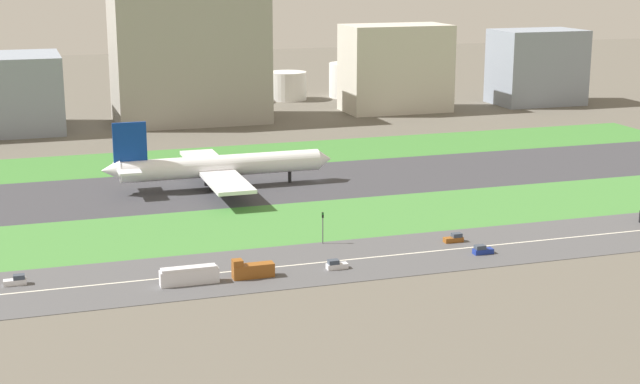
{
  "coord_description": "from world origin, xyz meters",
  "views": [
    {
      "loc": [
        -82.05,
        -255.4,
        62.4
      ],
      "look_at": [
        -11.26,
        -36.5,
        6.0
      ],
      "focal_mm": 53.63,
      "sensor_mm": 36.0,
      "label": 1
    }
  ],
  "objects_px": {
    "car_3": "(336,265)",
    "hangar_building": "(189,59)",
    "fuel_tank_east": "(353,80)",
    "fuel_tank_west": "(227,86)",
    "car_4": "(454,238)",
    "car_2": "(16,281)",
    "office_tower": "(396,68)",
    "cargo_warehouse": "(537,67)",
    "airliner": "(216,166)",
    "car_1": "(482,250)",
    "truck_0": "(252,270)",
    "bus_0": "(189,276)",
    "fuel_tank_centre": "(287,86)",
    "traffic_light": "(323,225)"
  },
  "relations": [
    {
      "from": "car_1",
      "to": "cargo_warehouse",
      "type": "bearing_deg",
      "value": -123.05
    },
    {
      "from": "car_2",
      "to": "airliner",
      "type": "bearing_deg",
      "value": 51.38
    },
    {
      "from": "bus_0",
      "to": "fuel_tank_west",
      "type": "xyz_separation_m",
      "value": [
        60.27,
        237.0,
        5.34
      ]
    },
    {
      "from": "car_4",
      "to": "car_2",
      "type": "xyz_separation_m",
      "value": [
        -94.58,
        0.0,
        0.0
      ]
    },
    {
      "from": "truck_0",
      "to": "car_4",
      "type": "distance_m",
      "value": 50.48
    },
    {
      "from": "car_1",
      "to": "fuel_tank_west",
      "type": "xyz_separation_m",
      "value": [
        -3.73,
        237.0,
        6.24
      ]
    },
    {
      "from": "fuel_tank_east",
      "to": "fuel_tank_west",
      "type": "bearing_deg",
      "value": 180.0
    },
    {
      "from": "car_1",
      "to": "fuel_tank_east",
      "type": "xyz_separation_m",
      "value": [
        55.5,
        237.0,
        6.86
      ]
    },
    {
      "from": "fuel_tank_west",
      "to": "fuel_tank_centre",
      "type": "height_order",
      "value": "fuel_tank_west"
    },
    {
      "from": "office_tower",
      "to": "cargo_warehouse",
      "type": "distance_m",
      "value": 66.71
    },
    {
      "from": "fuel_tank_east",
      "to": "truck_0",
      "type": "bearing_deg",
      "value": -114.26
    },
    {
      "from": "car_4",
      "to": "fuel_tank_west",
      "type": "distance_m",
      "value": 227.09
    },
    {
      "from": "car_3",
      "to": "fuel_tank_east",
      "type": "height_order",
      "value": "fuel_tank_east"
    },
    {
      "from": "traffic_light",
      "to": "office_tower",
      "type": "height_order",
      "value": "office_tower"
    },
    {
      "from": "cargo_warehouse",
      "to": "fuel_tank_west",
      "type": "height_order",
      "value": "cargo_warehouse"
    },
    {
      "from": "car_2",
      "to": "fuel_tank_east",
      "type": "height_order",
      "value": "fuel_tank_east"
    },
    {
      "from": "airliner",
      "to": "fuel_tank_centre",
      "type": "height_order",
      "value": "airliner"
    },
    {
      "from": "traffic_light",
      "to": "fuel_tank_east",
      "type": "xyz_separation_m",
      "value": [
        86.01,
        219.01,
        3.49
      ]
    },
    {
      "from": "car_3",
      "to": "hangar_building",
      "type": "xyz_separation_m",
      "value": [
        5.23,
        192.0,
        23.5
      ]
    },
    {
      "from": "car_1",
      "to": "car_3",
      "type": "relative_size",
      "value": 1.0
    },
    {
      "from": "car_1",
      "to": "bus_0",
      "type": "distance_m",
      "value": 64.0
    },
    {
      "from": "car_1",
      "to": "bus_0",
      "type": "height_order",
      "value": "bus_0"
    },
    {
      "from": "car_4",
      "to": "car_2",
      "type": "height_order",
      "value": "same"
    },
    {
      "from": "bus_0",
      "to": "cargo_warehouse",
      "type": "height_order",
      "value": "cargo_warehouse"
    },
    {
      "from": "airliner",
      "to": "office_tower",
      "type": "xyz_separation_m",
      "value": [
        100.38,
        114.0,
        11.68
      ]
    },
    {
      "from": "bus_0",
      "to": "traffic_light",
      "type": "xyz_separation_m",
      "value": [
        33.48,
        17.99,
        2.47
      ]
    },
    {
      "from": "truck_0",
      "to": "office_tower",
      "type": "relative_size",
      "value": 0.19
    },
    {
      "from": "office_tower",
      "to": "fuel_tank_west",
      "type": "distance_m",
      "value": 77.34
    },
    {
      "from": "truck_0",
      "to": "office_tower",
      "type": "height_order",
      "value": "office_tower"
    },
    {
      "from": "car_3",
      "to": "car_1",
      "type": "bearing_deg",
      "value": -180.0
    },
    {
      "from": "office_tower",
      "to": "airliner",
      "type": "bearing_deg",
      "value": -131.37
    },
    {
      "from": "car_4",
      "to": "fuel_tank_west",
      "type": "xyz_separation_m",
      "value": [
        -1.86,
        227.0,
        6.24
      ]
    },
    {
      "from": "truck_0",
      "to": "traffic_light",
      "type": "xyz_separation_m",
      "value": [
        20.82,
        17.99,
        2.62
      ]
    },
    {
      "from": "office_tower",
      "to": "fuel_tank_centre",
      "type": "height_order",
      "value": "office_tower"
    },
    {
      "from": "airliner",
      "to": "car_2",
      "type": "xyz_separation_m",
      "value": [
        -54.32,
        -68.0,
        -5.31
      ]
    },
    {
      "from": "airliner",
      "to": "fuel_tank_east",
      "type": "relative_size",
      "value": 2.98
    },
    {
      "from": "traffic_light",
      "to": "cargo_warehouse",
      "type": "relative_size",
      "value": 0.19
    },
    {
      "from": "car_1",
      "to": "car_4",
      "type": "height_order",
      "value": "same"
    },
    {
      "from": "traffic_light",
      "to": "hangar_building",
      "type": "bearing_deg",
      "value": 89.26
    },
    {
      "from": "bus_0",
      "to": "fuel_tank_centre",
      "type": "distance_m",
      "value": 252.87
    },
    {
      "from": "truck_0",
      "to": "fuel_tank_west",
      "type": "relative_size",
      "value": 0.5
    },
    {
      "from": "car_3",
      "to": "hangar_building",
      "type": "height_order",
      "value": "hangar_building"
    },
    {
      "from": "car_3",
      "to": "fuel_tank_centre",
      "type": "distance_m",
      "value": 243.95
    },
    {
      "from": "car_3",
      "to": "hangar_building",
      "type": "bearing_deg",
      "value": -91.56
    },
    {
      "from": "hangar_building",
      "to": "truck_0",
      "type": "bearing_deg",
      "value": -96.85
    },
    {
      "from": "car_1",
      "to": "traffic_light",
      "type": "distance_m",
      "value": 35.58
    },
    {
      "from": "car_4",
      "to": "car_2",
      "type": "relative_size",
      "value": 1.0
    },
    {
      "from": "car_1",
      "to": "fuel_tank_east",
      "type": "height_order",
      "value": "fuel_tank_east"
    },
    {
      "from": "fuel_tank_west",
      "to": "car_3",
      "type": "bearing_deg",
      "value": -97.16
    },
    {
      "from": "office_tower",
      "to": "truck_0",
      "type": "bearing_deg",
      "value": -119.72
    }
  ]
}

